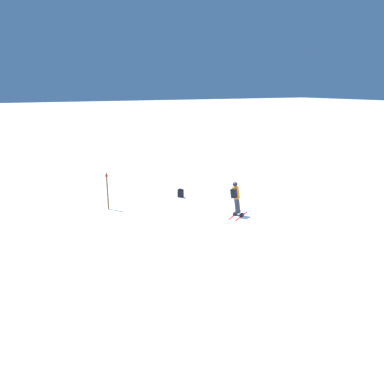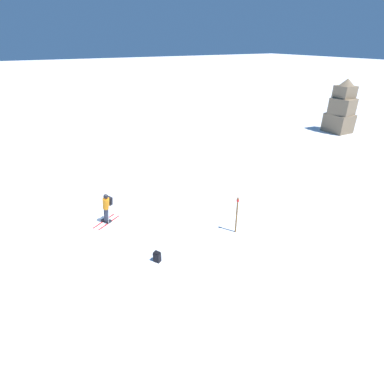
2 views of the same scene
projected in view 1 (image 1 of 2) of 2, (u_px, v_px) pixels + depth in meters
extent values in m
plane|color=white|center=(243.00, 218.00, 18.39)|extent=(300.00, 300.00, 0.00)
cube|color=red|center=(242.00, 216.00, 18.65)|extent=(0.94, 1.40, 0.01)
cube|color=red|center=(235.00, 215.00, 18.82)|extent=(0.94, 1.40, 0.01)
cube|color=black|center=(242.00, 215.00, 18.64)|extent=(0.27, 0.31, 0.12)
cube|color=black|center=(235.00, 214.00, 18.80)|extent=(0.27, 0.31, 0.12)
cylinder|color=#2D3342|center=(237.00, 206.00, 18.64)|extent=(0.45, 0.41, 0.78)
cylinder|color=orange|center=(236.00, 193.00, 18.50)|extent=(0.54, 0.51, 0.63)
sphere|color=tan|center=(235.00, 185.00, 18.42)|extent=(0.32, 0.31, 0.24)
sphere|color=black|center=(235.00, 184.00, 18.41)|extent=(0.36, 0.36, 0.28)
cube|color=black|center=(234.00, 193.00, 18.27)|extent=(0.38, 0.33, 0.47)
cylinder|color=#B7B7BC|center=(247.00, 204.00, 18.67)|extent=(0.24, 0.76, 1.18)
cylinder|color=#B7B7BC|center=(232.00, 202.00, 19.08)|extent=(0.51, 0.32, 1.12)
cube|color=black|center=(181.00, 194.00, 21.77)|extent=(0.37, 0.35, 0.44)
cube|color=black|center=(181.00, 190.00, 21.70)|extent=(0.33, 0.31, 0.06)
cylinder|color=brown|center=(107.00, 191.00, 19.46)|extent=(0.08, 0.08, 1.96)
cylinder|color=red|center=(106.00, 176.00, 19.23)|extent=(0.13, 0.13, 0.10)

